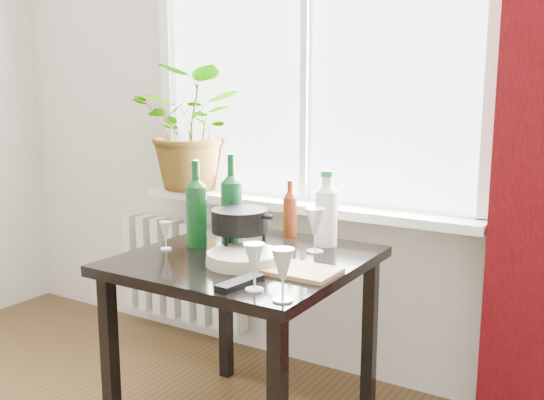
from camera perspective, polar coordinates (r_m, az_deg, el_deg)
The scene contains 18 objects.
window at distance 2.86m, azimuth 3.44°, elevation 15.12°, with size 1.72×0.08×1.62m.
windowsill at distance 2.84m, azimuth 2.61°, elevation -0.52°, with size 1.72×0.20×0.04m.
radiator at distance 3.39m, azimuth -8.41°, elevation -6.56°, with size 0.80×0.10×0.55m.
table at distance 2.34m, azimuth -2.50°, elevation -7.41°, with size 0.85×0.85×0.74m.
potted_plant at distance 3.17m, azimuth -7.33°, elevation 6.70°, with size 0.57×0.50×0.64m, color #37651B.
wine_bottle_left at distance 2.43m, azimuth -7.15°, elevation -0.24°, with size 0.08×0.08×0.36m, color #0B3D14, non-canonical shape.
wine_bottle_right at distance 2.47m, azimuth -3.84°, elevation 0.22°, with size 0.09×0.09×0.38m, color #0D461F, non-canonical shape.
bottle_amber at distance 2.59m, azimuth 1.71°, elevation -0.73°, with size 0.06×0.06×0.25m, color #65200B, non-canonical shape.
cleaning_bottle at distance 2.43m, azimuth 5.15°, elevation -0.71°, with size 0.09×0.09×0.31m, color white, non-canonical shape.
wineglass_front_right at distance 1.90m, azimuth -1.67°, elevation -6.30°, with size 0.07×0.07×0.16m, color silver, non-canonical shape.
wineglass_far_right at distance 1.81m, azimuth 1.02°, elevation -6.99°, with size 0.07×0.07×0.17m, color #B0B7BE, non-canonical shape.
wineglass_back_center at distance 2.34m, azimuth 4.07°, elevation -2.80°, with size 0.08×0.08×0.18m, color silver, non-canonical shape.
wineglass_back_left at distance 2.60m, azimuth -3.90°, elevation -1.61°, with size 0.07×0.07×0.17m, color silver, non-canonical shape.
wineglass_front_left at distance 2.42m, azimuth -9.99°, elevation -3.31°, with size 0.05×0.05×0.11m, color silver, non-canonical shape.
plate_stack at distance 2.20m, azimuth -2.68°, elevation -5.46°, with size 0.28×0.28×0.05m, color beige.
fondue_pot at distance 2.34m, azimuth -3.05°, elevation -2.91°, with size 0.25×0.22×0.17m, color black, non-canonical shape.
tv_remote at distance 1.97m, azimuth -3.02°, elevation -7.76°, with size 0.05×0.19×0.02m, color black.
cutting_board at distance 2.11m, azimuth 2.32°, elevation -6.60°, with size 0.29×0.18×0.02m, color #A6804B.
Camera 1 is at (1.36, -0.29, 1.36)m, focal length 40.00 mm.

